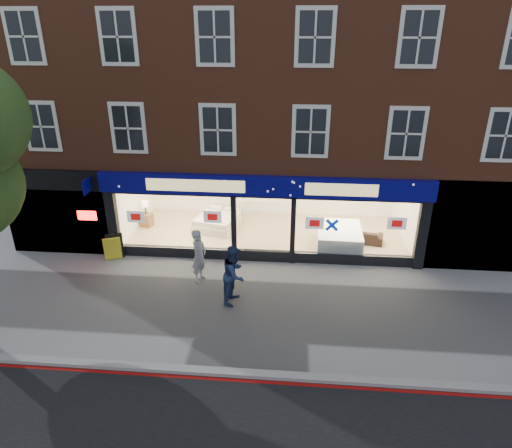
# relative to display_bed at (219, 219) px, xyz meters

# --- Properties ---
(ground) EXTENTS (120.00, 120.00, 0.00)m
(ground) POSITION_rel_display_bed_xyz_m (2.06, -5.72, -0.41)
(ground) COLOR gray
(ground) RESTS_ON ground
(kerb_line) EXTENTS (60.00, 0.10, 0.01)m
(kerb_line) POSITION_rel_display_bed_xyz_m (2.06, -8.82, -0.41)
(kerb_line) COLOR #8C0A07
(kerb_line) RESTS_ON ground
(kerb_stone) EXTENTS (60.00, 0.25, 0.12)m
(kerb_stone) POSITION_rel_display_bed_xyz_m (2.06, -8.62, -0.35)
(kerb_stone) COLOR gray
(kerb_stone) RESTS_ON ground
(showroom_floor) EXTENTS (11.00, 4.50, 0.10)m
(showroom_floor) POSITION_rel_display_bed_xyz_m (2.06, -0.47, -0.36)
(showroom_floor) COLOR tan
(showroom_floor) RESTS_ON ground
(building) EXTENTS (19.00, 8.26, 10.30)m
(building) POSITION_rel_display_bed_xyz_m (2.05, 1.22, 6.26)
(building) COLOR brown
(building) RESTS_ON ground
(display_bed) EXTENTS (2.03, 2.29, 1.11)m
(display_bed) POSITION_rel_display_bed_xyz_m (0.00, 0.00, 0.00)
(display_bed) COLOR beige
(display_bed) RESTS_ON showroom_floor
(bedside_table) EXTENTS (0.55, 0.55, 0.55)m
(bedside_table) POSITION_rel_display_bed_xyz_m (-3.04, -0.23, -0.04)
(bedside_table) COLOR brown
(bedside_table) RESTS_ON showroom_floor
(mattress_stack) EXTENTS (1.67, 2.10, 0.81)m
(mattress_stack) POSITION_rel_display_bed_xyz_m (4.86, -1.62, 0.09)
(mattress_stack) COLOR white
(mattress_stack) RESTS_ON showroom_floor
(sofa) EXTENTS (1.82, 1.00, 0.50)m
(sofa) POSITION_rel_display_bed_xyz_m (5.76, -0.93, -0.06)
(sofa) COLOR black
(sofa) RESTS_ON showroom_floor
(a_board) EXTENTS (0.73, 0.61, 0.96)m
(a_board) POSITION_rel_display_bed_xyz_m (-3.39, -3.02, 0.07)
(a_board) COLOR gold
(a_board) RESTS_ON ground
(pedestrian_grey) EXTENTS (0.59, 0.76, 1.85)m
(pedestrian_grey) POSITION_rel_display_bed_xyz_m (0.04, -4.21, 0.51)
(pedestrian_grey) COLOR #929499
(pedestrian_grey) RESTS_ON ground
(pedestrian_blue) EXTENTS (0.92, 1.07, 1.90)m
(pedestrian_blue) POSITION_rel_display_bed_xyz_m (1.38, -5.35, 0.54)
(pedestrian_blue) COLOR #1C2B4E
(pedestrian_blue) RESTS_ON ground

